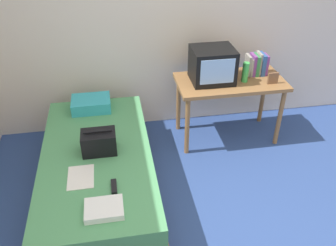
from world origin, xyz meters
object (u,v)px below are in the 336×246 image
tv (212,65)px  picture_frame (273,78)px  folded_towel (104,209)px  desk (230,88)px  magazine (81,177)px  bed (99,174)px  handbag (99,142)px  water_bottle (245,72)px  book_row (257,64)px  remote_dark (114,186)px  pillow (91,104)px

tv → picture_frame: tv is taller
picture_frame → folded_towel: 2.24m
desk → magazine: desk is taller
bed → picture_frame: size_ratio=16.18×
bed → handbag: size_ratio=6.67×
desk → water_bottle: size_ratio=5.41×
tv → folded_towel: (-1.19, -1.47, -0.39)m
desk → picture_frame: (0.41, -0.15, 0.15)m
tv → desk: bearing=-8.0°
folded_towel → picture_frame: bearing=35.5°
book_row → remote_dark: (-1.64, -1.30, -0.34)m
magazine → water_bottle: bearing=29.9°
handbag → folded_towel: (0.02, -0.73, -0.08)m
desk → remote_dark: (-1.32, -1.20, -0.13)m
book_row → handbag: 1.94m
magazine → remote_dark: 0.31m
magazine → remote_dark: size_ratio=1.86×
folded_towel → remote_dark: bearing=71.4°
tv → book_row: (0.53, 0.07, -0.07)m
remote_dark → book_row: bearing=38.4°
handbag → remote_dark: 0.51m
bed → desk: bearing=26.4°
magazine → book_row: bearing=30.9°
picture_frame → magazine: size_ratio=0.43×
magazine → pillow: bearing=85.6°
folded_towel → magazine: bearing=114.0°
bed → folded_towel: 0.77m
bed → remote_dark: bearing=-73.8°
water_bottle → folded_towel: (-1.54, -1.39, -0.32)m
water_bottle → magazine: water_bottle is taller
bed → handbag: (0.04, 0.01, 0.35)m
bed → remote_dark: (0.14, -0.48, 0.26)m
bed → folded_towel: size_ratio=7.14×
book_row → picture_frame: 0.27m
desk → water_bottle: (0.13, -0.05, 0.20)m
water_bottle → tv: bearing=166.7°
tv → water_bottle: bearing=-13.3°
desk → book_row: bearing=17.7°
handbag → magazine: (-0.16, -0.33, -0.10)m
desk → book_row: size_ratio=4.65×
bed → book_row: (1.78, 0.83, 0.60)m
book_row → pillow: book_row is taller
handbag → picture_frame: bearing=17.1°
desk → handbag: bearing=-153.4°
book_row → magazine: bearing=-149.1°
desk → remote_dark: desk is taller
pillow → folded_towel: (0.10, -1.49, -0.04)m
book_row → picture_frame: bearing=-70.2°
bed → folded_towel: folded_towel is taller
magazine → folded_towel: bearing=-66.0°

